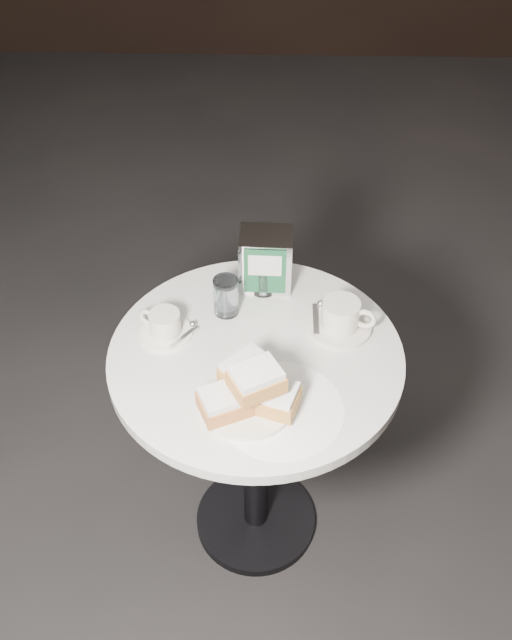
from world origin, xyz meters
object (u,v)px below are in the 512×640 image
object	(u,v)px
coffee_cup_right	(341,318)
water_glass_left	(226,297)
napkin_dispenser	(266,260)
water_glass_right	(264,273)
cafe_table	(256,406)
beignet_plate	(249,391)
coffee_cup_left	(165,325)

from	to	relation	value
coffee_cup_right	water_glass_left	xyz separation A→B (m)	(-0.28, 0.05, 0.01)
napkin_dispenser	water_glass_right	bearing A→B (deg)	-99.50
cafe_table	coffee_cup_right	size ratio (longest dim) A/B	3.87
cafe_table	coffee_cup_right	bearing A→B (deg)	23.26
beignet_plate	napkin_dispenser	world-z (taller)	napkin_dispenser
water_glass_left	water_glass_right	size ratio (longest dim) A/B	0.91
water_glass_left	napkin_dispenser	xyz separation A→B (m)	(0.10, 0.11, 0.03)
water_glass_right	napkin_dispenser	world-z (taller)	napkin_dispenser
coffee_cup_left	napkin_dispenser	distance (m)	0.31
beignet_plate	napkin_dispenser	distance (m)	0.42
cafe_table	coffee_cup_left	distance (m)	0.32
water_glass_right	napkin_dispenser	distance (m)	0.03
cafe_table	coffee_cup_right	distance (m)	0.32
coffee_cup_left	water_glass_right	size ratio (longest dim) A/B	1.52
water_glass_right	coffee_cup_right	bearing A→B (deg)	-36.60
beignet_plate	coffee_cup_right	size ratio (longest dim) A/B	1.22
coffee_cup_right	beignet_plate	bearing A→B (deg)	-114.52
beignet_plate	water_glass_right	bearing A→B (deg)	86.70
cafe_table	beignet_plate	bearing A→B (deg)	-93.07
cafe_table	water_glass_left	xyz separation A→B (m)	(-0.08, 0.14, 0.25)
coffee_cup_right	water_glass_right	distance (m)	0.24
coffee_cup_left	napkin_dispenser	world-z (taller)	napkin_dispenser
water_glass_right	napkin_dispenser	xyz separation A→B (m)	(0.00, 0.03, 0.02)
cafe_table	napkin_dispenser	world-z (taller)	napkin_dispenser
cafe_table	water_glass_right	bearing A→B (deg)	86.53
water_glass_left	napkin_dispenser	bearing A→B (deg)	49.50
napkin_dispenser	cafe_table	bearing A→B (deg)	-92.55
water_glass_left	coffee_cup_right	bearing A→B (deg)	-10.82
cafe_table	coffee_cup_right	world-z (taller)	coffee_cup_right
water_glass_left	beignet_plate	bearing A→B (deg)	-77.55
water_glass_left	napkin_dispenser	distance (m)	0.15
coffee_cup_left	coffee_cup_right	bearing A→B (deg)	26.82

